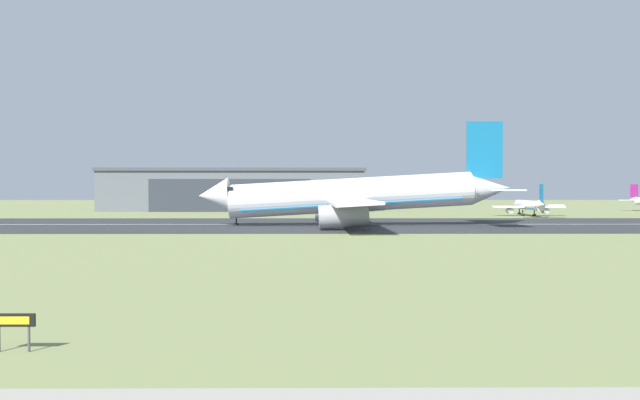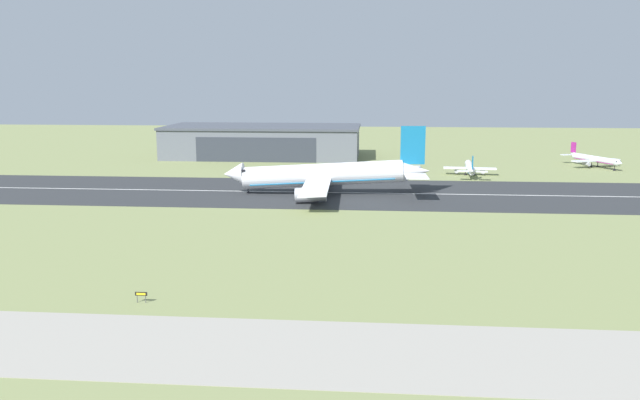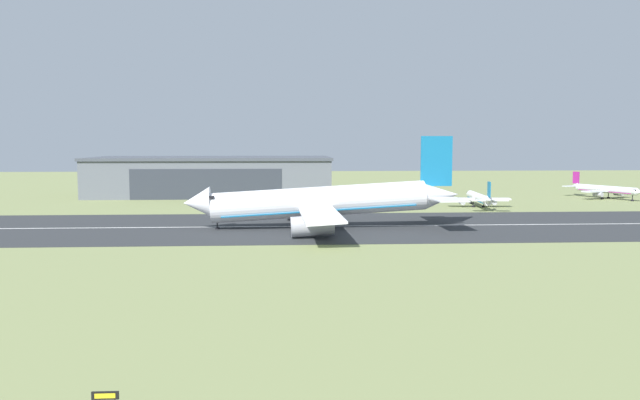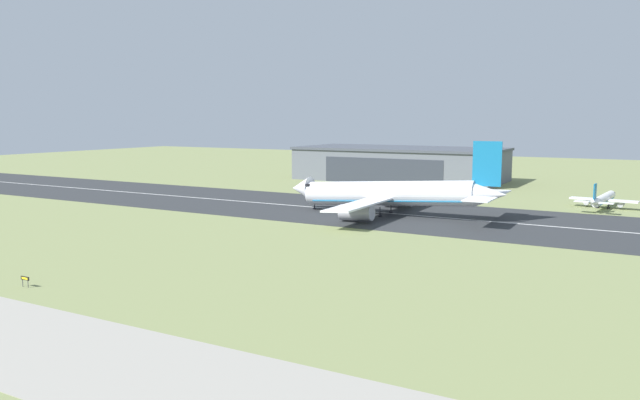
# 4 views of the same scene
# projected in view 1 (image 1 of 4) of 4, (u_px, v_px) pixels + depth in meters

# --- Properties ---
(ground_plane) EXTENTS (622.77, 622.77, 0.00)m
(ground_plane) POSITION_uv_depth(u_px,v_px,m) (422.00, 273.00, 47.50)
(ground_plane) COLOR #7A8451
(runway_strip) EXTENTS (382.77, 45.73, 0.06)m
(runway_strip) POSITION_uv_depth(u_px,v_px,m) (361.00, 224.00, 111.21)
(runway_strip) COLOR #2B2D30
(runway_strip) RESTS_ON ground_plane
(runway_centreline) EXTENTS (344.49, 0.70, 0.01)m
(runway_centreline) POSITION_uv_depth(u_px,v_px,m) (361.00, 224.00, 111.21)
(runway_centreline) COLOR silver
(runway_centreline) RESTS_ON runway_strip
(hangar_building) EXTENTS (75.83, 35.19, 12.30)m
(hangar_building) POSITION_uv_depth(u_px,v_px,m) (237.00, 190.00, 189.66)
(hangar_building) COLOR slate
(hangar_building) RESTS_ON ground_plane
(airplane_landing) EXTENTS (54.77, 53.24, 18.18)m
(airplane_landing) POSITION_uv_depth(u_px,v_px,m) (353.00, 196.00, 108.32)
(airplane_landing) COLOR white
(airplane_landing) RESTS_ON ground_plane
(airplane_parked_west) EXTENTS (16.70, 25.54, 7.43)m
(airplane_parked_west) POSITION_uv_depth(u_px,v_px,m) (529.00, 206.00, 146.54)
(airplane_parked_west) COLOR white
(airplane_parked_west) RESTS_ON ground_plane
(runway_sign) EXTENTS (1.67, 0.13, 1.50)m
(runway_sign) POSITION_uv_depth(u_px,v_px,m) (14.00, 323.00, 24.38)
(runway_sign) COLOR #4C4C51
(runway_sign) RESTS_ON ground_plane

